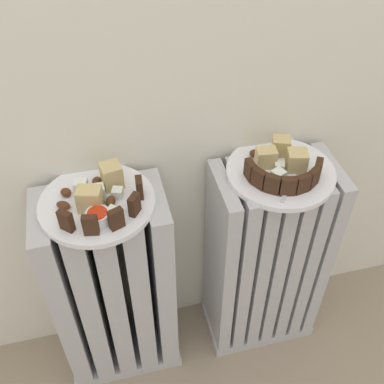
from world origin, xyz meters
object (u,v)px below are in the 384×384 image
at_px(radiator_left, 114,291).
at_px(fork, 288,184).
at_px(radiator_right, 265,260).
at_px(plate_left, 97,203).
at_px(jam_bowl_left, 98,217).
at_px(plate_right, 281,172).

distance_m(radiator_left, fork, 0.49).
bearing_deg(fork, radiator_right, 86.39).
height_order(radiator_right, plate_left, plate_left).
bearing_deg(jam_bowl_left, fork, 1.72).
distance_m(radiator_right, plate_left, 0.49).
height_order(radiator_left, radiator_right, same).
distance_m(radiator_right, jam_bowl_left, 0.50).
distance_m(radiator_right, fork, 0.31).
xyz_separation_m(plate_left, plate_right, (0.39, 0.00, 0.00)).
height_order(radiator_left, plate_left, plate_left).
bearing_deg(jam_bowl_left, plate_left, 89.00).
xyz_separation_m(jam_bowl_left, fork, (0.38, 0.01, -0.01)).
bearing_deg(plate_left, plate_right, 0.00).
bearing_deg(plate_right, plate_left, 180.00).
distance_m(plate_left, jam_bowl_left, 0.06).
height_order(plate_left, fork, fork).
bearing_deg(plate_right, radiator_right, 0.00).
distance_m(radiator_left, radiator_right, 0.39).
xyz_separation_m(radiator_left, plate_left, (0.00, 0.00, 0.30)).
bearing_deg(plate_right, jam_bowl_left, -171.50).
bearing_deg(fork, radiator_left, 173.11).
bearing_deg(jam_bowl_left, radiator_left, 89.00).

